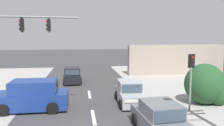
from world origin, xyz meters
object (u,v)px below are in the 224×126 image
at_px(hatchback_crossing_left, 72,76).
at_px(suv_receding_far, 32,96).
at_px(traffic_signal_mast, 8,45).
at_px(hatchback_oncoming_mid, 130,93).
at_px(pedestal_signal_right_kerb, 191,73).
at_px(sedan_oncoming_near, 161,121).

bearing_deg(hatchback_crossing_left, suv_receding_far, -105.47).
bearing_deg(suv_receding_far, traffic_signal_mast, -136.50).
distance_m(hatchback_oncoming_mid, suv_receding_far, 6.42).
bearing_deg(hatchback_oncoming_mid, traffic_signal_mast, -168.79).
distance_m(hatchback_oncoming_mid, hatchback_crossing_left, 8.58).
distance_m(suv_receding_far, hatchback_crossing_left, 8.35).
bearing_deg(suv_receding_far, pedestal_signal_right_kerb, -9.88).
relative_size(suv_receding_far, hatchback_crossing_left, 1.23).
xyz_separation_m(suv_receding_far, sedan_oncoming_near, (6.69, -4.55, -0.18)).
bearing_deg(pedestal_signal_right_kerb, suv_receding_far, 170.12).
height_order(traffic_signal_mast, sedan_oncoming_near, traffic_signal_mast).
height_order(suv_receding_far, hatchback_crossing_left, suv_receding_far).
height_order(hatchback_crossing_left, sedan_oncoming_near, sedan_oncoming_near).
bearing_deg(traffic_signal_mast, hatchback_crossing_left, 70.41).
bearing_deg(traffic_signal_mast, sedan_oncoming_near, -25.42).
bearing_deg(sedan_oncoming_near, hatchback_crossing_left, 109.52).
distance_m(pedestal_signal_right_kerb, sedan_oncoming_near, 4.48).
height_order(traffic_signal_mast, hatchback_oncoming_mid, traffic_signal_mast).
bearing_deg(hatchback_oncoming_mid, pedestal_signal_right_kerb, -34.24).
height_order(suv_receding_far, sedan_oncoming_near, suv_receding_far).
relative_size(traffic_signal_mast, pedestal_signal_right_kerb, 1.69).
bearing_deg(traffic_signal_mast, suv_receding_far, 43.50).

